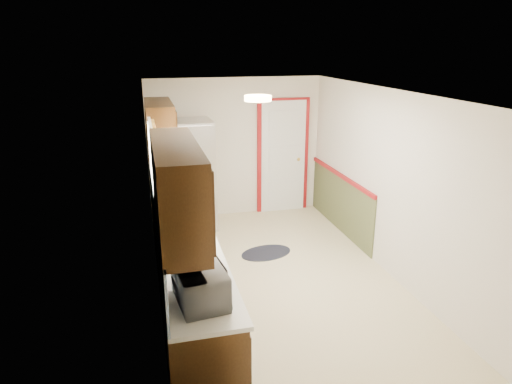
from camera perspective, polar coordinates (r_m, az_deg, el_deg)
room_shell at (r=5.62m, az=2.68°, el=0.10°), size 3.20×5.20×2.52m
kitchen_run at (r=5.27m, az=-9.47°, el=-5.91°), size 0.63×4.00×2.20m
back_wall_trim at (r=8.02m, az=4.88°, el=3.26°), size 1.12×2.30×2.08m
ceiling_fixture at (r=5.10m, az=0.24°, el=11.64°), size 0.30×0.30×0.06m
microwave at (r=3.74m, az=-6.93°, el=-10.98°), size 0.37×0.59×0.37m
refrigerator at (r=7.47m, az=-8.28°, el=2.08°), size 0.78×0.76×1.79m
rug at (r=6.75m, az=1.27°, el=-7.60°), size 0.85×0.64×0.01m
cooktop at (r=6.81m, az=-10.45°, el=0.86°), size 0.46×0.55×0.02m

